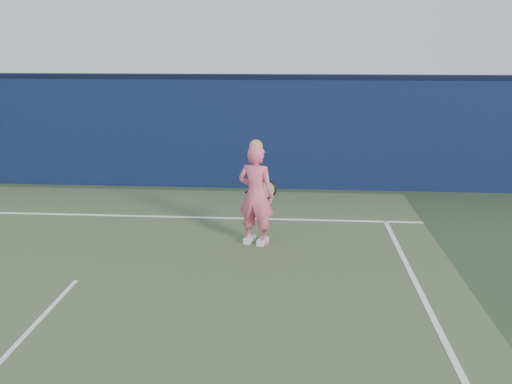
{
  "coord_description": "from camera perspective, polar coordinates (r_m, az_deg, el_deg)",
  "views": [
    {
      "loc": [
        3.07,
        -5.88,
        3.26
      ],
      "look_at": [
        2.44,
        2.71,
        0.9
      ],
      "focal_mm": 38.0,
      "sensor_mm": 36.0,
      "label": 1
    }
  ],
  "objects": [
    {
      "name": "ground",
      "position": [
        7.39,
        -21.36,
        -11.98
      ],
      "size": [
        80.0,
        80.0,
        0.0
      ],
      "primitive_type": "plane",
      "color": "#2C4027",
      "rests_on": "ground"
    },
    {
      "name": "player",
      "position": [
        8.94,
        0.0,
        -0.28
      ],
      "size": [
        0.71,
        0.57,
        1.77
      ],
      "rotation": [
        0.0,
        0.0,
        2.83
      ],
      "color": "#FB6182",
      "rests_on": "ground"
    },
    {
      "name": "court_lines",
      "position": [
        7.12,
        -22.5,
        -13.05
      ],
      "size": [
        11.0,
        12.04,
        0.01
      ],
      "color": "white",
      "rests_on": "court_surface"
    },
    {
      "name": "wall_cap",
      "position": [
        12.77,
        -9.92,
        11.92
      ],
      "size": [
        24.0,
        0.42,
        0.1
      ],
      "primitive_type": "cube",
      "color": "black",
      "rests_on": "backstop_wall"
    },
    {
      "name": "racket",
      "position": [
        9.3,
        1.0,
        0.26
      ],
      "size": [
        0.57,
        0.32,
        0.34
      ],
      "rotation": [
        0.0,
        0.0,
        -0.56
      ],
      "color": "black",
      "rests_on": "ground"
    },
    {
      "name": "backstop_wall",
      "position": [
        12.91,
        -9.66,
        6.16
      ],
      "size": [
        24.0,
        0.4,
        2.5
      ],
      "primitive_type": "cube",
      "color": "#0C1738",
      "rests_on": "ground"
    }
  ]
}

